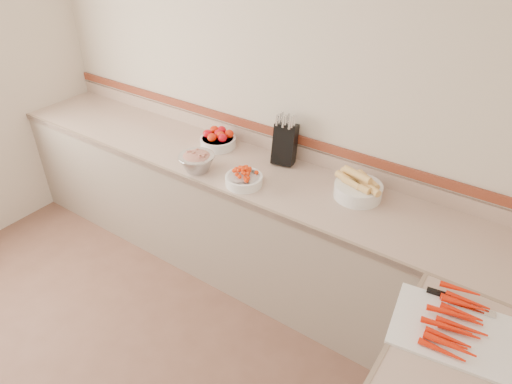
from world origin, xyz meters
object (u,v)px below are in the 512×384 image
Objects in this scene: knife_block at (285,143)px; corn_bowl at (358,188)px; tomato_bowl at (218,139)px; cherry_tomato_bowl at (244,178)px; rhubarb_bowl at (197,161)px; cutting_board at (453,325)px.

corn_bowl is (0.59, -0.11, -0.08)m from knife_block.
tomato_bowl is 0.56m from cherry_tomato_bowl.
corn_bowl reaches higher than cherry_tomato_bowl.
rhubarb_bowl is at bearing -162.61° from corn_bowl.
tomato_bowl is at bearing -170.89° from knife_block.
rhubarb_bowl reaches higher than tomato_bowl.
corn_bowl reaches higher than tomato_bowl.
cherry_tomato_bowl is 0.71m from corn_bowl.
cherry_tomato_bowl is at bearing -34.25° from tomato_bowl.
tomato_bowl is 0.36m from rhubarb_bowl.
knife_block is 0.41m from cherry_tomato_bowl.
tomato_bowl is at bearing 106.12° from rhubarb_bowl.
cutting_board is at bearing -31.32° from knife_block.
corn_bowl is 1.06m from rhubarb_bowl.
cherry_tomato_bowl is at bearing 5.43° from rhubarb_bowl.
knife_block is 1.12× the size of corn_bowl.
cutting_board is (0.75, -0.71, -0.04)m from corn_bowl.
cherry_tomato_bowl is at bearing 163.19° from cutting_board.
corn_bowl reaches higher than rhubarb_bowl.
cherry_tomato_bowl is 0.45× the size of cutting_board.
rhubarb_bowl is 1.81m from cutting_board.
knife_block reaches higher than cutting_board.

